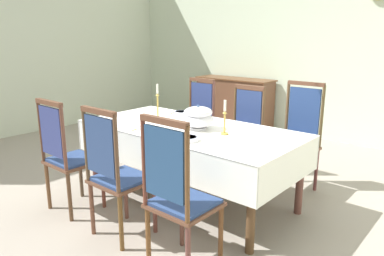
% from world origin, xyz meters
% --- Properties ---
extents(ground, '(7.68, 5.87, 0.04)m').
position_xyz_m(ground, '(0.00, 0.00, -0.02)').
color(ground, '#9E9386').
extents(back_wall, '(7.68, 0.08, 3.49)m').
position_xyz_m(back_wall, '(0.00, 2.97, 1.75)').
color(back_wall, beige).
rests_on(back_wall, ground).
extents(left_wall, '(0.08, 5.87, 3.49)m').
position_xyz_m(left_wall, '(-3.88, 0.00, 1.75)').
color(left_wall, beige).
rests_on(left_wall, ground).
extents(dining_table, '(2.19, 1.06, 0.76)m').
position_xyz_m(dining_table, '(0.00, -0.17, 0.68)').
color(dining_table, brown).
rests_on(dining_table, ground).
extents(tablecloth, '(2.21, 1.08, 0.32)m').
position_xyz_m(tablecloth, '(0.00, -0.17, 0.68)').
color(tablecloth, white).
rests_on(tablecloth, dining_table).
extents(chair_south_a, '(0.44, 0.42, 1.09)m').
position_xyz_m(chair_south_a, '(-0.69, -1.10, 0.57)').
color(chair_south_a, brown).
rests_on(chair_south_a, ground).
extents(chair_north_a, '(0.44, 0.42, 1.10)m').
position_xyz_m(chair_north_a, '(-0.69, 0.77, 0.57)').
color(chair_north_a, brown).
rests_on(chair_north_a, ground).
extents(chair_south_b, '(0.44, 0.42, 1.11)m').
position_xyz_m(chair_south_b, '(0.03, -1.10, 0.57)').
color(chair_south_b, brown).
rests_on(chair_south_b, ground).
extents(chair_north_b, '(0.44, 0.42, 1.07)m').
position_xyz_m(chair_north_b, '(0.03, 0.76, 0.56)').
color(chair_north_b, brown).
rests_on(chair_north_b, ground).
extents(chair_south_c, '(0.44, 0.42, 1.14)m').
position_xyz_m(chair_south_c, '(0.72, -1.10, 0.58)').
color(chair_south_c, brown).
rests_on(chair_south_c, ground).
extents(chair_north_c, '(0.44, 0.42, 1.17)m').
position_xyz_m(chair_north_c, '(0.72, 0.77, 0.59)').
color(chair_north_c, brown).
rests_on(chair_north_c, ground).
extents(soup_tureen, '(0.30, 0.30, 0.24)m').
position_xyz_m(soup_tureen, '(0.12, -0.17, 0.88)').
color(soup_tureen, white).
rests_on(soup_tureen, tablecloth).
extents(candlestick_west, '(0.07, 0.07, 0.39)m').
position_xyz_m(candlestick_west, '(-0.43, -0.17, 0.92)').
color(candlestick_west, gold).
rests_on(candlestick_west, tablecloth).
extents(candlestick_east, '(0.07, 0.07, 0.32)m').
position_xyz_m(candlestick_east, '(0.43, -0.17, 0.89)').
color(candlestick_east, gold).
rests_on(candlestick_east, tablecloth).
extents(bowl_near_left, '(0.16, 0.16, 0.03)m').
position_xyz_m(bowl_near_left, '(-0.22, -0.53, 0.78)').
color(bowl_near_left, white).
rests_on(bowl_near_left, tablecloth).
extents(bowl_near_right, '(0.16, 0.16, 0.03)m').
position_xyz_m(bowl_near_right, '(-0.48, 0.25, 0.78)').
color(bowl_near_right, white).
rests_on(bowl_near_right, tablecloth).
extents(bowl_far_left, '(0.18, 0.18, 0.04)m').
position_xyz_m(bowl_far_left, '(0.32, -0.54, 0.78)').
color(bowl_far_left, white).
rests_on(bowl_far_left, tablecloth).
extents(spoon_primary, '(0.05, 0.18, 0.01)m').
position_xyz_m(spoon_primary, '(-0.33, -0.51, 0.77)').
color(spoon_primary, gold).
rests_on(spoon_primary, tablecloth).
extents(spoon_secondary, '(0.06, 0.17, 0.01)m').
position_xyz_m(spoon_secondary, '(-0.59, 0.27, 0.77)').
color(spoon_secondary, gold).
rests_on(spoon_secondary, tablecloth).
extents(sideboard, '(1.44, 0.48, 0.90)m').
position_xyz_m(sideboard, '(-1.36, 2.66, 0.45)').
color(sideboard, brown).
rests_on(sideboard, ground).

